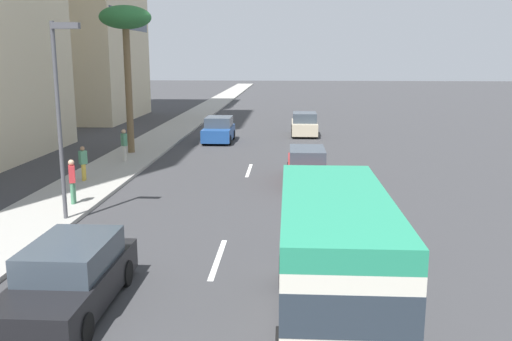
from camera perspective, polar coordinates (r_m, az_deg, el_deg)
name	(u,v)px	position (r m, az deg, el deg)	size (l,w,h in m)	color
ground_plane	(256,150)	(34.21, 0.04, 2.18)	(198.00, 198.00, 0.00)	#38383A
sidewalk_right	(146,147)	(35.27, -11.23, 2.36)	(162.00, 3.16, 0.15)	#9E9B93
lane_stripe_mid	(218,259)	(15.95, -3.94, -9.07)	(3.20, 0.16, 0.01)	silver
lane_stripe_far	(249,170)	(27.91, -0.72, 0.01)	(3.20, 0.16, 0.01)	silver
car_lead	(70,278)	(13.39, -18.63, -10.47)	(4.66, 1.92, 1.56)	black
car_second	(307,166)	(25.34, 5.26, 0.49)	(4.54, 1.79, 1.59)	#A51E1E
minibus_third	(334,255)	(11.81, 8.06, -8.64)	(6.43, 2.35, 2.86)	silver
car_fourth	(219,130)	(37.35, -3.86, 4.17)	(4.04, 1.92, 1.67)	#1E478C
car_fifth	(304,125)	(40.42, 5.01, 4.73)	(4.16, 1.89, 1.68)	beige
pedestrian_near_lamp	(124,144)	(30.30, -13.43, 2.72)	(0.38, 0.38, 1.71)	beige
pedestrian_mid_block	(72,179)	(22.01, -18.41, -0.88)	(0.37, 0.31, 1.70)	#4C8C66
pedestrian_by_tree	(83,162)	(26.02, -17.39, 0.85)	(0.39, 0.37, 1.56)	gold
palm_tree	(126,24)	(32.74, -13.30, 14.48)	(2.88, 2.88, 8.29)	brown
street_lamp	(61,99)	(19.59, -19.50, 6.93)	(0.24, 0.97, 6.63)	#4C4C51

